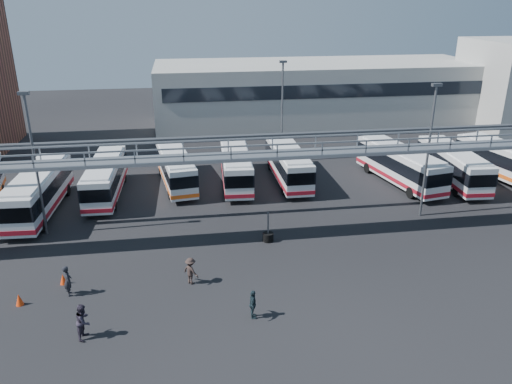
{
  "coord_description": "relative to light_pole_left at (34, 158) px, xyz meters",
  "views": [
    {
      "loc": [
        -6.06,
        -26.2,
        15.88
      ],
      "look_at": [
        -1.1,
        6.0,
        3.13
      ],
      "focal_mm": 35.0,
      "sensor_mm": 36.0,
      "label": 1
    }
  ],
  "objects": [
    {
      "name": "ground",
      "position": [
        16.0,
        -8.0,
        -5.73
      ],
      "size": [
        140.0,
        140.0,
        0.0
      ],
      "primitive_type": "plane",
      "color": "black",
      "rests_on": "ground"
    },
    {
      "name": "gantry",
      "position": [
        16.0,
        -2.13,
        -0.22
      ],
      "size": [
        51.4,
        5.15,
        7.1
      ],
      "color": "#92959A",
      "rests_on": "ground"
    },
    {
      "name": "warehouse",
      "position": [
        28.0,
        30.0,
        -1.73
      ],
      "size": [
        42.0,
        14.0,
        8.0
      ],
      "primitive_type": "cube",
      "color": "#9E9E99",
      "rests_on": "ground"
    },
    {
      "name": "light_pole_left",
      "position": [
        0.0,
        0.0,
        0.0
      ],
      "size": [
        0.7,
        0.35,
        10.21
      ],
      "color": "#4C4F54",
      "rests_on": "ground"
    },
    {
      "name": "light_pole_mid",
      "position": [
        28.0,
        -1.0,
        0.0
      ],
      "size": [
        0.7,
        0.35,
        10.21
      ],
      "color": "#4C4F54",
      "rests_on": "ground"
    },
    {
      "name": "light_pole_back",
      "position": [
        20.0,
        14.0,
        0.0
      ],
      "size": [
        0.7,
        0.35,
        10.21
      ],
      "color": "#4C4F54",
      "rests_on": "ground"
    },
    {
      "name": "bus_1",
      "position": [
        -1.3,
        4.1,
        -3.86
      ],
      "size": [
        3.11,
        11.23,
        3.38
      ],
      "rotation": [
        0.0,
        0.0,
        -0.05
      ],
      "color": "silver",
      "rests_on": "ground"
    },
    {
      "name": "bus_2",
      "position": [
        3.4,
        6.93,
        -4.0
      ],
      "size": [
        2.67,
        10.35,
        3.12
      ],
      "rotation": [
        0.0,
        0.0,
        -0.03
      ],
      "color": "silver",
      "rests_on": "ground"
    },
    {
      "name": "bus_3",
      "position": [
        9.26,
        8.77,
        -4.03
      ],
      "size": [
        3.74,
        10.33,
        3.07
      ],
      "rotation": [
        0.0,
        0.0,
        0.14
      ],
      "color": "silver",
      "rests_on": "ground"
    },
    {
      "name": "bus_4",
      "position": [
        14.63,
        8.3,
        -3.97
      ],
      "size": [
        2.99,
        10.6,
        3.18
      ],
      "rotation": [
        0.0,
        0.0,
        -0.05
      ],
      "color": "silver",
      "rests_on": "ground"
    },
    {
      "name": "bus_5",
      "position": [
        19.44,
        8.24,
        -3.96
      ],
      "size": [
        2.47,
        10.52,
        3.19
      ],
      "rotation": [
        0.0,
        0.0,
        -0.0
      ],
      "color": "silver",
      "rests_on": "ground"
    },
    {
      "name": "bus_7",
      "position": [
        29.3,
        6.11,
        -3.89
      ],
      "size": [
        4.45,
        11.19,
        3.32
      ],
      "rotation": [
        0.0,
        0.0,
        0.18
      ],
      "color": "silver",
      "rests_on": "ground"
    },
    {
      "name": "bus_8",
      "position": [
        34.11,
        5.53,
        -3.95
      ],
      "size": [
        3.12,
        10.72,
        3.22
      ],
      "rotation": [
        0.0,
        0.0,
        -0.06
      ],
      "color": "silver",
      "rests_on": "ground"
    },
    {
      "name": "bus_9",
      "position": [
        39.33,
        5.17,
        -3.87
      ],
      "size": [
        4.61,
        11.34,
        3.36
      ],
      "rotation": [
        0.0,
        0.0,
        0.19
      ],
      "color": "silver",
      "rests_on": "ground"
    },
    {
      "name": "pedestrian_a",
      "position": [
        3.12,
        -8.42,
        -4.8
      ],
      "size": [
        0.63,
        0.78,
        1.85
      ],
      "primitive_type": "imported",
      "rotation": [
        0.0,
        0.0,
        1.89
      ],
      "color": "black",
      "rests_on": "ground"
    },
    {
      "name": "pedestrian_b",
      "position": [
        4.64,
        -12.53,
        -4.78
      ],
      "size": [
        0.9,
        1.06,
        1.9
      ],
      "primitive_type": "imported",
      "rotation": [
        0.0,
        0.0,
        1.36
      ],
      "color": "#2B2432",
      "rests_on": "ground"
    },
    {
      "name": "pedestrian_c",
      "position": [
        10.04,
        -8.24,
        -4.89
      ],
      "size": [
        1.2,
        1.21,
        1.67
      ],
      "primitive_type": "imported",
      "rotation": [
        0.0,
        0.0,
        2.34
      ],
      "color": "#322521",
      "rests_on": "ground"
    },
    {
      "name": "pedestrian_d",
      "position": [
        13.16,
        -12.19,
        -4.91
      ],
      "size": [
        0.49,
        1.0,
        1.64
      ],
      "primitive_type": "imported",
      "rotation": [
        0.0,
        0.0,
        1.48
      ],
      "color": "#1C2C33",
      "rests_on": "ground"
    },
    {
      "name": "cone_left",
      "position": [
        0.59,
        -9.06,
        -5.39
      ],
      "size": [
        0.48,
        0.48,
        0.68
      ],
      "primitive_type": "cone",
      "rotation": [
        0.0,
        0.0,
        0.12
      ],
      "color": "#F03C0D",
      "rests_on": "ground"
    },
    {
      "name": "cone_right",
      "position": [
        2.54,
        -7.15,
        -5.4
      ],
      "size": [
        0.51,
        0.51,
        0.65
      ],
      "primitive_type": "cone",
      "rotation": [
        0.0,
        0.0,
        -0.3
      ],
      "color": "#F03C0D",
      "rests_on": "ground"
    },
    {
      "name": "tire_stack",
      "position": [
        15.52,
        -3.5,
        -5.36
      ],
      "size": [
        0.76,
        0.76,
        2.18
      ],
      "color": "black",
      "rests_on": "ground"
    }
  ]
}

